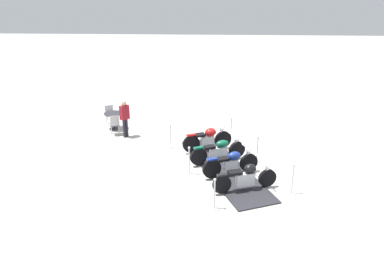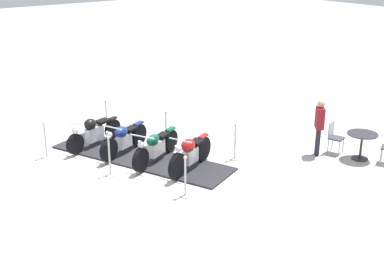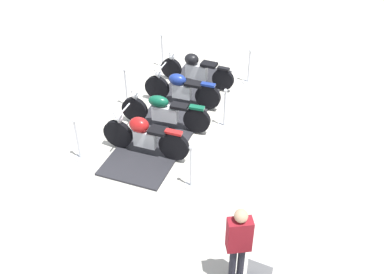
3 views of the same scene
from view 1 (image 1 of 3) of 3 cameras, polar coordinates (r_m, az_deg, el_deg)
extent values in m
plane|color=beige|center=(14.17, 4.85, -4.79)|extent=(80.00, 80.00, 0.00)
cube|color=#28282D|center=(14.16, 4.85, -4.70)|extent=(3.50, 5.80, 0.05)
cylinder|color=black|center=(12.96, 11.36, -6.11)|extent=(0.63, 0.31, 0.63)
cylinder|color=black|center=(12.36, 4.56, -7.19)|extent=(0.63, 0.31, 0.63)
cube|color=silver|center=(12.60, 8.06, -6.35)|extent=(0.66, 0.40, 0.43)
ellipsoid|color=black|center=(12.50, 8.81, -4.81)|extent=(0.51, 0.45, 0.33)
cube|color=black|center=(12.32, 6.53, -5.35)|extent=(0.52, 0.43, 0.08)
cube|color=black|center=(12.20, 4.60, -5.78)|extent=(0.37, 0.24, 0.06)
cylinder|color=silver|center=(12.81, 11.19, -5.10)|extent=(0.26, 0.15, 0.54)
cylinder|color=silver|center=(12.64, 11.03, -3.83)|extent=(0.24, 0.61, 0.04)
sphere|color=silver|center=(12.77, 11.37, -4.58)|extent=(0.18, 0.18, 0.18)
cylinder|color=black|center=(13.84, 8.60, -3.85)|extent=(0.68, 0.38, 0.69)
cylinder|color=black|center=(13.26, 3.03, -4.85)|extent=(0.68, 0.38, 0.69)
cube|color=silver|center=(13.52, 5.88, -4.19)|extent=(0.55, 0.40, 0.39)
ellipsoid|color=navy|center=(13.43, 6.42, -2.86)|extent=(0.57, 0.48, 0.31)
cube|color=black|center=(13.26, 4.61, -3.34)|extent=(0.54, 0.44, 0.08)
cube|color=navy|center=(13.09, 3.06, -3.39)|extent=(0.40, 0.28, 0.06)
cylinder|color=silver|center=(13.68, 8.38, -2.81)|extent=(0.30, 0.18, 0.59)
cylinder|color=silver|center=(13.50, 8.17, -1.51)|extent=(0.27, 0.58, 0.04)
sphere|color=silver|center=(13.63, 8.50, -2.22)|extent=(0.18, 0.18, 0.18)
cylinder|color=black|center=(14.84, 6.84, -1.94)|extent=(0.66, 0.40, 0.67)
cylinder|color=black|center=(14.16, 1.00, -3.00)|extent=(0.66, 0.40, 0.67)
cube|color=silver|center=(14.46, 3.99, -2.29)|extent=(0.69, 0.49, 0.40)
ellipsoid|color=#0F5138|center=(14.40, 4.61, -1.03)|extent=(0.59, 0.48, 0.29)
cube|color=black|center=(14.20, 2.66, -1.52)|extent=(0.50, 0.42, 0.08)
cube|color=#0F5138|center=(14.01, 1.01, -1.65)|extent=(0.40, 0.30, 0.06)
cylinder|color=silver|center=(14.69, 6.64, -0.97)|extent=(0.28, 0.18, 0.57)
cylinder|color=silver|center=(14.53, 6.45, 0.24)|extent=(0.36, 0.70, 0.04)
sphere|color=silver|center=(14.65, 6.76, -0.43)|extent=(0.18, 0.18, 0.18)
cylinder|color=black|center=(15.70, 4.73, -0.36)|extent=(0.71, 0.39, 0.72)
cylinder|color=black|center=(15.21, -0.12, -1.06)|extent=(0.71, 0.39, 0.72)
cube|color=silver|center=(15.43, 2.35, -0.56)|extent=(0.57, 0.40, 0.41)
ellipsoid|color=#AD1919|center=(15.34, 2.82, 0.73)|extent=(0.57, 0.51, 0.35)
cube|color=black|center=(15.20, 1.21, 0.32)|extent=(0.50, 0.45, 0.08)
cube|color=#AD1919|center=(15.06, -0.12, 0.30)|extent=(0.42, 0.28, 0.06)
cylinder|color=silver|center=(15.55, 4.45, 0.63)|extent=(0.34, 0.20, 0.60)
cylinder|color=silver|center=(15.39, 4.17, 1.85)|extent=(0.30, 0.65, 0.04)
sphere|color=silver|center=(15.50, 4.49, 1.20)|extent=(0.18, 0.18, 0.18)
cylinder|color=silver|center=(14.73, 9.75, -3.91)|extent=(0.30, 0.30, 0.03)
cylinder|color=silver|center=(14.51, 9.88, -2.03)|extent=(0.05, 0.05, 1.04)
sphere|color=silver|center=(14.29, 10.03, 0.00)|extent=(0.09, 0.09, 0.09)
cylinder|color=silver|center=(11.78, 3.38, -10.76)|extent=(0.34, 0.34, 0.03)
cylinder|color=silver|center=(11.52, 3.43, -8.72)|extent=(0.05, 0.05, 0.95)
sphere|color=silver|center=(11.27, 3.49, -6.48)|extent=(0.09, 0.09, 0.09)
cylinder|color=silver|center=(16.67, 5.87, -0.50)|extent=(0.31, 0.31, 0.03)
cylinder|color=silver|center=(16.49, 5.94, 1.11)|extent=(0.05, 0.05, 0.98)
sphere|color=silver|center=(16.31, 6.01, 2.83)|extent=(0.09, 0.09, 0.09)
cylinder|color=silver|center=(15.79, -3.21, -1.76)|extent=(0.29, 0.29, 0.03)
cylinder|color=silver|center=(15.59, -3.25, -0.04)|extent=(0.05, 0.05, 1.00)
sphere|color=silver|center=(15.39, -3.30, 1.80)|extent=(0.09, 0.09, 0.09)
cylinder|color=silver|center=(12.94, 14.80, -8.27)|extent=(0.33, 0.33, 0.03)
cylinder|color=silver|center=(12.70, 15.03, -6.27)|extent=(0.05, 0.05, 1.00)
sphere|color=silver|center=(12.46, 15.27, -4.10)|extent=(0.09, 0.09, 0.09)
cylinder|color=silver|center=(13.72, -0.43, -5.61)|extent=(0.32, 0.32, 0.03)
cylinder|color=silver|center=(13.49, -0.43, -3.71)|extent=(0.05, 0.05, 0.99)
sphere|color=silver|center=(13.27, -0.44, -1.65)|extent=(0.09, 0.09, 0.09)
cylinder|color=#2D2D33|center=(18.31, -11.69, 1.25)|extent=(0.48, 0.48, 0.02)
cylinder|color=#2D2D33|center=(18.18, -11.78, 2.37)|extent=(0.07, 0.07, 0.74)
cylinder|color=#2D2D33|center=(18.05, -11.88, 3.52)|extent=(0.88, 0.88, 0.03)
cylinder|color=#B7B7BC|center=(18.80, -11.63, 2.53)|extent=(0.03, 0.03, 0.46)
cylinder|color=#B7B7BC|center=(18.74, -12.64, 2.38)|extent=(0.03, 0.03, 0.46)
cylinder|color=#B7B7BC|center=(19.12, -11.86, 2.84)|extent=(0.03, 0.03, 0.46)
cylinder|color=#B7B7BC|center=(19.05, -12.86, 2.69)|extent=(0.03, 0.03, 0.46)
cube|color=#3F3F47|center=(18.85, -12.31, 3.33)|extent=(0.54, 0.54, 0.04)
cube|color=#B7B7BC|center=(18.95, -12.49, 4.14)|extent=(0.37, 0.21, 0.41)
cylinder|color=#B7B7BC|center=(17.68, -12.16, 1.22)|extent=(0.03, 0.03, 0.47)
cylinder|color=#B7B7BC|center=(17.70, -11.07, 1.33)|extent=(0.03, 0.03, 0.47)
cylinder|color=#B7B7BC|center=(17.36, -12.10, 0.83)|extent=(0.03, 0.03, 0.47)
cylinder|color=#B7B7BC|center=(17.38, -10.98, 0.94)|extent=(0.03, 0.03, 0.47)
cube|color=#3F3F47|center=(17.44, -11.64, 1.86)|extent=(0.50, 0.50, 0.04)
cube|color=#B7B7BC|center=(17.18, -11.66, 2.43)|extent=(0.39, 0.15, 0.46)
cylinder|color=#23232D|center=(17.15, -9.87, 1.41)|extent=(0.12, 0.12, 0.85)
cylinder|color=#23232D|center=(17.07, -10.25, 1.29)|extent=(0.12, 0.12, 0.85)
cube|color=maroon|center=(16.86, -10.22, 3.70)|extent=(0.43, 0.45, 0.63)
sphere|color=tan|center=(16.74, -10.32, 5.07)|extent=(0.22, 0.22, 0.22)
camera|label=2|loc=(25.87, 21.65, 19.66)|focal=48.24mm
camera|label=3|loc=(20.62, -16.51, 21.95)|focal=42.01mm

